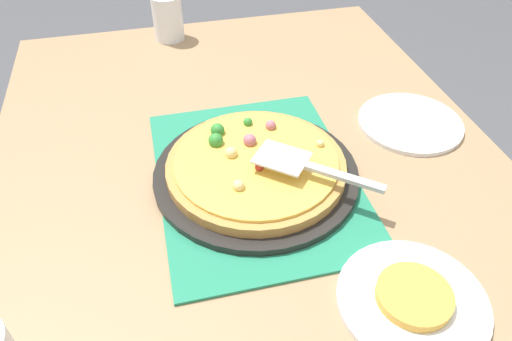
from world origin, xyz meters
name	(u,v)px	position (x,y,z in m)	size (l,w,h in m)	color
dining_table	(256,218)	(0.00, 0.00, 0.64)	(1.40, 1.00, 0.75)	#9E7A56
placemat	(256,177)	(0.00, 0.00, 0.75)	(0.48, 0.36, 0.01)	#237F5B
pizza_pan	(256,173)	(0.00, 0.00, 0.76)	(0.38, 0.38, 0.01)	black
pizza	(255,164)	(0.00, 0.00, 0.78)	(0.33, 0.33, 0.05)	#B78442
plate_near_left	(412,301)	(0.32, 0.16, 0.76)	(0.22, 0.22, 0.01)	white
plate_side	(410,123)	(-0.09, 0.36, 0.76)	(0.22, 0.22, 0.01)	white
served_slice_left	(414,296)	(0.32, 0.16, 0.77)	(0.11, 0.11, 0.02)	gold
cup_corner	(168,18)	(-0.62, -0.10, 0.81)	(0.08, 0.08, 0.12)	white
pizza_server	(307,166)	(0.06, 0.08, 0.82)	(0.18, 0.20, 0.01)	silver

